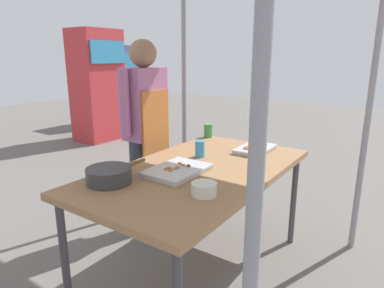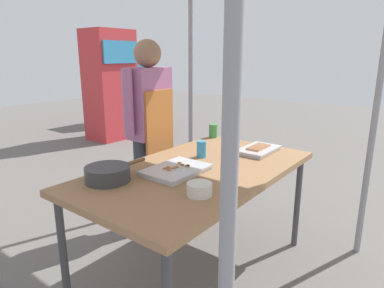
{
  "view_description": "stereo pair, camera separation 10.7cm",
  "coord_description": "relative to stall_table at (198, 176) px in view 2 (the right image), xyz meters",
  "views": [
    {
      "loc": [
        -1.69,
        -1.12,
        1.44
      ],
      "look_at": [
        0.0,
        0.05,
        0.9
      ],
      "focal_mm": 31.63,
      "sensor_mm": 36.0,
      "label": 1
    },
    {
      "loc": [
        -1.62,
        -1.2,
        1.44
      ],
      "look_at": [
        0.0,
        0.05,
        0.9
      ],
      "focal_mm": 31.63,
      "sensor_mm": 36.0,
      "label": 2
    }
  ],
  "objects": [
    {
      "name": "condiment_bowl",
      "position": [
        -0.34,
        -0.26,
        0.09
      ],
      "size": [
        0.13,
        0.13,
        0.07
      ],
      "primitive_type": "cylinder",
      "color": "silver",
      "rests_on": "stall_table"
    },
    {
      "name": "tray_meat_skewers",
      "position": [
        -0.15,
        0.06,
        0.07
      ],
      "size": [
        0.39,
        0.28,
        0.04
      ],
      "color": "silver",
      "rests_on": "stall_table"
    },
    {
      "name": "cooking_wok",
      "position": [
        -0.49,
        0.27,
        0.1
      ],
      "size": [
        0.41,
        0.25,
        0.09
      ],
      "color": "#38383A",
      "rests_on": "stall_table"
    },
    {
      "name": "tray_grilled_sausages",
      "position": [
        0.56,
        -0.13,
        0.07
      ],
      "size": [
        0.35,
        0.21,
        0.05
      ],
      "color": "silver",
      "rests_on": "stall_table"
    },
    {
      "name": "neighbor_stall_right",
      "position": [
        2.21,
        3.55,
        0.24
      ],
      "size": [
        0.78,
        0.61,
        1.86
      ],
      "color": "#C63338",
      "rests_on": "ground"
    },
    {
      "name": "stall_table",
      "position": [
        0.0,
        0.0,
        0.0
      ],
      "size": [
        1.6,
        0.9,
        0.75
      ],
      "color": "#9E724C",
      "rests_on": "ground"
    },
    {
      "name": "drink_cup_near_edge",
      "position": [
        0.21,
        0.13,
        0.11
      ],
      "size": [
        0.07,
        0.07,
        0.11
      ],
      "primitive_type": "cylinder",
      "color": "#338CBF",
      "rests_on": "stall_table"
    },
    {
      "name": "drink_cup_by_wok",
      "position": [
        0.74,
        0.39,
        0.11
      ],
      "size": [
        0.07,
        0.07,
        0.12
      ],
      "primitive_type": "cylinder",
      "color": "#3F994C",
      "rests_on": "stall_table"
    },
    {
      "name": "neighbor_stall_left",
      "position": [
        3.5,
        4.4,
        0.13
      ],
      "size": [
        0.7,
        0.63,
        1.64
      ],
      "color": "#4C518C",
      "rests_on": "ground"
    },
    {
      "name": "vendor_woman",
      "position": [
        0.29,
        0.71,
        0.22
      ],
      "size": [
        0.52,
        0.23,
        1.56
      ],
      "rotation": [
        0.0,
        0.0,
        3.14
      ],
      "color": "#333842",
      "rests_on": "ground"
    },
    {
      "name": "ground_plane",
      "position": [
        0.0,
        0.0,
        -0.7
      ],
      "size": [
        18.0,
        18.0,
        0.0
      ],
      "primitive_type": "plane",
      "color": "#66605B"
    }
  ]
}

